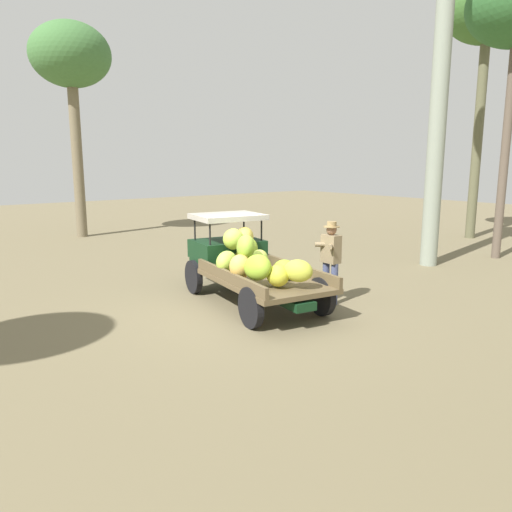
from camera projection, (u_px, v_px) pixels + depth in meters
name	position (u px, v px, depth m)	size (l,w,h in m)	color
ground_plane	(248.00, 308.00, 10.35)	(60.00, 60.00, 0.00)	#726649
truck	(243.00, 260.00, 10.86)	(4.61, 2.31, 1.83)	#113119
farmer	(331.00, 257.00, 10.57)	(0.53, 0.46, 1.78)	#495177
forest_tree_4	(71.00, 59.00, 18.92)	(3.05, 3.05, 8.24)	#71644B
forest_tree_7	(488.00, 13.00, 18.31)	(3.18, 3.18, 9.85)	brown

